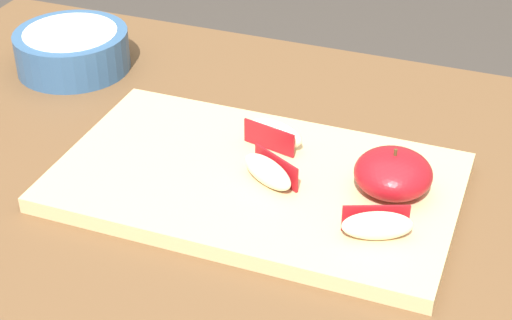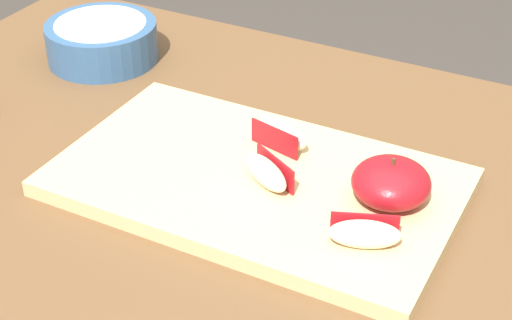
# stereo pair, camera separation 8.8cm
# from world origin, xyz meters

# --- Properties ---
(dining_table) EXTENTS (1.11, 0.78, 0.78)m
(dining_table) POSITION_xyz_m (0.00, 0.00, 0.65)
(dining_table) COLOR brown
(dining_table) RESTS_ON ground_plane
(cutting_board) EXTENTS (0.44, 0.26, 0.02)m
(cutting_board) POSITION_xyz_m (0.01, 0.02, 0.79)
(cutting_board) COLOR tan
(cutting_board) RESTS_ON dining_table
(apple_half_skin_up) EXTENTS (0.08, 0.08, 0.05)m
(apple_half_skin_up) POSITION_xyz_m (0.16, 0.04, 0.82)
(apple_half_skin_up) COLOR maroon
(apple_half_skin_up) RESTS_ON cutting_board
(apple_wedge_front) EXTENTS (0.07, 0.04, 0.03)m
(apple_wedge_front) POSITION_xyz_m (0.01, 0.08, 0.81)
(apple_wedge_front) COLOR beige
(apple_wedge_front) RESTS_ON cutting_board
(apple_wedge_back) EXTENTS (0.07, 0.05, 0.03)m
(apple_wedge_back) POSITION_xyz_m (0.16, -0.04, 0.81)
(apple_wedge_back) COLOR beige
(apple_wedge_back) RESTS_ON cutting_board
(apple_wedge_left) EXTENTS (0.07, 0.06, 0.03)m
(apple_wedge_left) POSITION_xyz_m (0.03, 0.01, 0.81)
(apple_wedge_left) COLOR beige
(apple_wedge_left) RESTS_ON cutting_board
(ceramic_fruit_bowl) EXTENTS (0.16, 0.16, 0.06)m
(ceramic_fruit_bowl) POSITION_xyz_m (-0.33, 0.20, 0.81)
(ceramic_fruit_bowl) COLOR #2D517A
(ceramic_fruit_bowl) RESTS_ON dining_table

